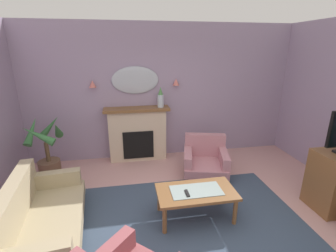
{
  "coord_description": "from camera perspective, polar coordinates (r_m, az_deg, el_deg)",
  "views": [
    {
      "loc": [
        -0.8,
        -2.45,
        2.34
      ],
      "look_at": [
        -0.1,
        1.45,
        1.06
      ],
      "focal_mm": 25.8,
      "sensor_mm": 36.0,
      "label": 1
    }
  ],
  "objects": [
    {
      "name": "wall_sconce_right",
      "position": [
        5.17,
        1.9,
        10.36
      ],
      "size": [
        0.14,
        0.14,
        0.14
      ],
      "primitive_type": "cone",
      "color": "#D17066"
    },
    {
      "name": "patterned_rug",
      "position": [
        3.62,
        5.4,
        -22.36
      ],
      "size": [
        3.2,
        2.4,
        0.01
      ],
      "primitive_type": "cube",
      "color": "#38475B",
      "rests_on": "ground"
    },
    {
      "name": "wall_mirror",
      "position": [
        5.11,
        -7.75,
        10.68
      ],
      "size": [
        0.96,
        0.06,
        0.56
      ],
      "primitive_type": "ellipsoid",
      "color": "#B2BCC6"
    },
    {
      "name": "fireplace",
      "position": [
        5.23,
        -7.16,
        -1.98
      ],
      "size": [
        1.36,
        0.36,
        1.16
      ],
      "color": "beige",
      "rests_on": "ground"
    },
    {
      "name": "mantel_vase_left",
      "position": [
        5.04,
        -1.77,
        6.57
      ],
      "size": [
        0.13,
        0.13,
        0.42
      ],
      "color": "silver",
      "rests_on": "fireplace"
    },
    {
      "name": "wall_sconce_left",
      "position": [
        5.1,
        -17.42,
        9.45
      ],
      "size": [
        0.14,
        0.14,
        0.14
      ],
      "primitive_type": "cone",
      "color": "#D17066"
    },
    {
      "name": "wall_back",
      "position": [
        5.28,
        -1.38,
        7.96
      ],
      "size": [
        6.72,
        0.1,
        2.85
      ],
      "primitive_type": "cube",
      "color": "#9E8CA8",
      "rests_on": "ground"
    },
    {
      "name": "floor",
      "position": [
        3.51,
        6.33,
        -25.11
      ],
      "size": [
        6.72,
        6.29,
        0.1
      ],
      "primitive_type": "cube",
      "color": "#C6938E",
      "rests_on": "ground"
    },
    {
      "name": "potted_plant_corner_palm",
      "position": [
        4.98,
        -26.58,
        -5.39
      ],
      "size": [
        0.67,
        0.65,
        1.18
      ],
      "color": "brown",
      "rests_on": "ground"
    },
    {
      "name": "floral_couch",
      "position": [
        3.64,
        -28.51,
        -18.3
      ],
      "size": [
        1.04,
        1.79,
        0.76
      ],
      "color": "tan",
      "rests_on": "ground"
    },
    {
      "name": "tv_remote",
      "position": [
        3.43,
        4.56,
        -15.58
      ],
      "size": [
        0.04,
        0.16,
        0.02
      ],
      "primitive_type": "cube",
      "color": "black",
      "rests_on": "coffee_table"
    },
    {
      "name": "armchair_by_coffee_table",
      "position": [
        4.79,
        8.79,
        -7.46
      ],
      "size": [
        0.98,
        0.99,
        0.71
      ],
      "color": "#B77A84",
      "rests_on": "ground"
    },
    {
      "name": "coffee_table",
      "position": [
        3.55,
        6.65,
        -15.68
      ],
      "size": [
        1.1,
        0.6,
        0.45
      ],
      "color": "brown",
      "rests_on": "ground"
    }
  ]
}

